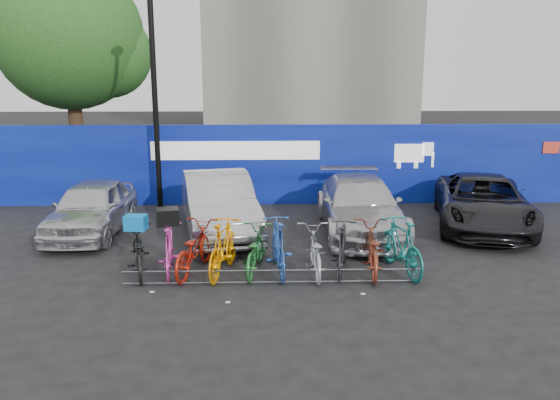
{
  "coord_description": "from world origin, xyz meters",
  "views": [
    {
      "loc": [
        -0.16,
        -10.2,
        3.83
      ],
      "look_at": [
        0.2,
        2.0,
        1.03
      ],
      "focal_mm": 35.0,
      "sensor_mm": 36.0,
      "label": 1
    }
  ],
  "objects_px": {
    "bike_5": "(278,246)",
    "bike_8": "(372,249)",
    "car_2": "(360,206)",
    "bike_6": "(315,251)",
    "car_1": "(218,204)",
    "lamppost": "(155,96)",
    "bike_rack": "(273,276)",
    "car_0": "(92,208)",
    "bike_2": "(194,249)",
    "bike_7": "(342,248)",
    "car_3": "(483,202)",
    "bike_1": "(169,249)",
    "bike_0": "(138,252)",
    "bike_4": "(254,251)",
    "tree": "(76,39)",
    "bike_9": "(401,246)",
    "bike_3": "(223,248)"
  },
  "relations": [
    {
      "from": "bike_3",
      "to": "bike_6",
      "type": "distance_m",
      "value": 1.79
    },
    {
      "from": "tree",
      "to": "bike_6",
      "type": "relative_size",
      "value": 4.41
    },
    {
      "from": "bike_rack",
      "to": "bike_7",
      "type": "relative_size",
      "value": 3.31
    },
    {
      "from": "car_1",
      "to": "lamppost",
      "type": "bearing_deg",
      "value": 115.81
    },
    {
      "from": "bike_rack",
      "to": "car_2",
      "type": "height_order",
      "value": "car_2"
    },
    {
      "from": "tree",
      "to": "car_3",
      "type": "height_order",
      "value": "tree"
    },
    {
      "from": "car_2",
      "to": "bike_7",
      "type": "height_order",
      "value": "car_2"
    },
    {
      "from": "car_2",
      "to": "bike_8",
      "type": "bearing_deg",
      "value": -94.0
    },
    {
      "from": "car_2",
      "to": "bike_2",
      "type": "relative_size",
      "value": 2.47
    },
    {
      "from": "lamppost",
      "to": "bike_8",
      "type": "bearing_deg",
      "value": -46.49
    },
    {
      "from": "bike_2",
      "to": "bike_4",
      "type": "bearing_deg",
      "value": -166.93
    },
    {
      "from": "bike_7",
      "to": "bike_8",
      "type": "height_order",
      "value": "bike_7"
    },
    {
      "from": "car_3",
      "to": "bike_4",
      "type": "bearing_deg",
      "value": -136.7
    },
    {
      "from": "bike_2",
      "to": "bike_7",
      "type": "distance_m",
      "value": 2.93
    },
    {
      "from": "car_3",
      "to": "bike_2",
      "type": "height_order",
      "value": "car_3"
    },
    {
      "from": "bike_3",
      "to": "car_0",
      "type": "bearing_deg",
      "value": -28.37
    },
    {
      "from": "bike_7",
      "to": "bike_9",
      "type": "bearing_deg",
      "value": -171.77
    },
    {
      "from": "car_3",
      "to": "bike_4",
      "type": "height_order",
      "value": "car_3"
    },
    {
      "from": "bike_rack",
      "to": "car_0",
      "type": "height_order",
      "value": "car_0"
    },
    {
      "from": "bike_rack",
      "to": "bike_3",
      "type": "relative_size",
      "value": 3.07
    },
    {
      "from": "bike_5",
      "to": "bike_8",
      "type": "bearing_deg",
      "value": 174.05
    },
    {
      "from": "bike_2",
      "to": "bike_8",
      "type": "xyz_separation_m",
      "value": [
        3.5,
        -0.12,
        -0.0
      ]
    },
    {
      "from": "bike_1",
      "to": "lamppost",
      "type": "bearing_deg",
      "value": -84.04
    },
    {
      "from": "car_2",
      "to": "bike_6",
      "type": "distance_m",
      "value": 3.26
    },
    {
      "from": "car_0",
      "to": "car_3",
      "type": "bearing_deg",
      "value": 2.62
    },
    {
      "from": "car_0",
      "to": "tree",
      "type": "bearing_deg",
      "value": 109.45
    },
    {
      "from": "bike_5",
      "to": "bike_6",
      "type": "distance_m",
      "value": 0.72
    },
    {
      "from": "car_3",
      "to": "bike_2",
      "type": "relative_size",
      "value": 2.52
    },
    {
      "from": "car_1",
      "to": "bike_6",
      "type": "xyz_separation_m",
      "value": [
        2.11,
        -2.94,
        -0.28
      ]
    },
    {
      "from": "lamppost",
      "to": "bike_5",
      "type": "xyz_separation_m",
      "value": [
        3.31,
        -5.4,
        -2.72
      ]
    },
    {
      "from": "car_3",
      "to": "bike_1",
      "type": "distance_m",
      "value": 8.1
    },
    {
      "from": "tree",
      "to": "bike_7",
      "type": "distance_m",
      "value": 13.7
    },
    {
      "from": "tree",
      "to": "car_1",
      "type": "distance_m",
      "value": 10.02
    },
    {
      "from": "tree",
      "to": "car_1",
      "type": "height_order",
      "value": "tree"
    },
    {
      "from": "bike_5",
      "to": "bike_6",
      "type": "height_order",
      "value": "bike_5"
    },
    {
      "from": "bike_rack",
      "to": "bike_9",
      "type": "distance_m",
      "value": 2.62
    },
    {
      "from": "bike_4",
      "to": "bike_5",
      "type": "bearing_deg",
      "value": -179.5
    },
    {
      "from": "bike_8",
      "to": "lamppost",
      "type": "bearing_deg",
      "value": -40.13
    },
    {
      "from": "lamppost",
      "to": "bike_0",
      "type": "height_order",
      "value": "lamppost"
    },
    {
      "from": "bike_0",
      "to": "bike_1",
      "type": "height_order",
      "value": "bike_1"
    },
    {
      "from": "car_1",
      "to": "bike_3",
      "type": "height_order",
      "value": "car_1"
    },
    {
      "from": "lamppost",
      "to": "bike_4",
      "type": "height_order",
      "value": "lamppost"
    },
    {
      "from": "lamppost",
      "to": "bike_0",
      "type": "distance_m",
      "value": 6.09
    },
    {
      "from": "bike_2",
      "to": "bike_5",
      "type": "distance_m",
      "value": 1.66
    },
    {
      "from": "car_2",
      "to": "bike_6",
      "type": "bearing_deg",
      "value": -114.16
    },
    {
      "from": "car_1",
      "to": "bike_9",
      "type": "bearing_deg",
      "value": -48.79
    },
    {
      "from": "bike_0",
      "to": "bike_8",
      "type": "height_order",
      "value": "bike_8"
    },
    {
      "from": "bike_1",
      "to": "bike_2",
      "type": "height_order",
      "value": "bike_1"
    },
    {
      "from": "car_1",
      "to": "bike_9",
      "type": "relative_size",
      "value": 2.44
    },
    {
      "from": "bike_1",
      "to": "bike_4",
      "type": "height_order",
      "value": "bike_1"
    }
  ]
}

